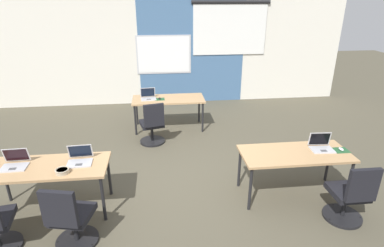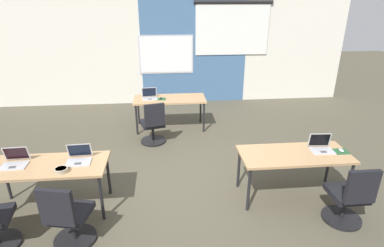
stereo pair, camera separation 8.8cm
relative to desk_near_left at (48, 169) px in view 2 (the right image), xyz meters
The scene contains 17 objects.
ground_plane 1.96m from the desk_near_left, 18.92° to the left, with size 24.00×24.00×0.00m.
back_wall_assembly 5.17m from the desk_near_left, 69.59° to the left, with size 10.00×0.27×2.80m.
desk_near_left is the anchor object (origin of this frame).
desk_near_right 3.50m from the desk_near_left, ahead, with size 1.60×0.70×0.72m.
desk_far_center 3.30m from the desk_near_left, 57.99° to the left, with size 1.60×0.70×0.72m.
laptop_near_left_inner 0.44m from the desk_near_left, ahead, with size 0.34×0.31×0.23m.
chair_near_left_inner 0.91m from the desk_near_left, 59.87° to the right, with size 0.52×0.58×0.92m.
laptop_near_left_end 0.44m from the desk_near_left, behind, with size 0.34×0.30×0.23m.
laptop_near_right_end 3.93m from the desk_near_left, ahead, with size 0.35×0.29×0.24m.
mousepad_near_right_end 4.21m from the desk_near_left, ahead, with size 0.22×0.19×0.00m.
mouse_near_right_end 4.21m from the desk_near_left, ahead, with size 0.06×0.10×0.03m.
chair_near_right_end 4.07m from the desk_near_left, ahead, with size 0.52×0.54×0.92m.
laptop_far_left 3.11m from the desk_near_left, 65.17° to the left, with size 0.36×0.30×0.24m.
mousepad_far_left 3.17m from the desk_near_left, 60.64° to the left, with size 0.22×0.19×0.00m.
mouse_far_left 3.17m from the desk_near_left, 60.64° to the left, with size 0.06×0.10×0.03m.
chair_far_left 2.46m from the desk_near_left, 55.52° to the left, with size 0.53×0.59×0.92m.
snack_bowl 0.34m from the desk_near_left, 39.68° to the right, with size 0.18×0.18×0.06m.
Camera 2 is at (-0.12, -4.44, 2.85)m, focal length 28.92 mm.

